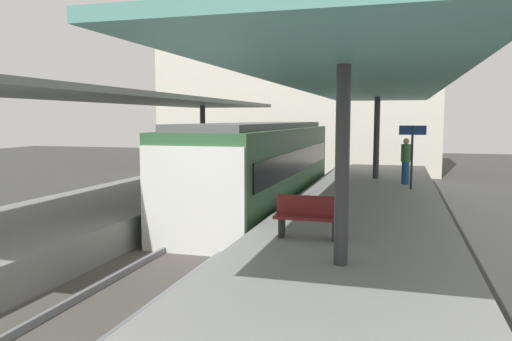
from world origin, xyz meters
TOP-DOWN VIEW (x-y plane):
  - ground_plane at (0.00, 0.00)m, footprint 80.00×80.00m
  - platform_left at (-3.80, 0.00)m, footprint 4.40×28.00m
  - platform_right at (3.80, 0.00)m, footprint 4.40×28.00m
  - track_ballast at (0.00, 0.00)m, footprint 3.20×28.00m
  - rail_near_side at (-0.72, 0.00)m, footprint 0.08×28.00m
  - rail_far_side at (0.72, 0.00)m, footprint 0.08×28.00m
  - commuter_train at (0.00, 3.89)m, footprint 2.78×12.59m
  - canopy_left at (-3.80, 1.40)m, footprint 4.18×21.00m
  - canopy_right at (3.80, 1.40)m, footprint 4.18×21.00m
  - platform_bench at (2.95, -3.18)m, footprint 1.40×0.41m
  - platform_sign at (5.13, 4.79)m, footprint 0.90×0.08m
  - passenger_near_bench at (4.95, 6.16)m, footprint 0.36×0.36m
  - station_building_backdrop at (-1.91, 20.00)m, footprint 18.00×6.00m

SIDE VIEW (x-z plane):
  - ground_plane at x=0.00m, z-range 0.00..0.00m
  - track_ballast at x=0.00m, z-range 0.00..0.20m
  - rail_near_side at x=-0.72m, z-range 0.20..0.34m
  - rail_far_side at x=0.72m, z-range 0.20..0.34m
  - platform_left at x=-3.80m, z-range 0.00..1.00m
  - platform_right at x=3.80m, z-range 0.00..1.00m
  - platform_bench at x=2.95m, z-range 1.03..1.89m
  - commuter_train at x=0.00m, z-range 0.18..3.28m
  - passenger_near_bench at x=4.95m, z-range 1.03..2.75m
  - platform_sign at x=5.13m, z-range 1.52..3.73m
  - canopy_left at x=-3.80m, z-range 2.47..5.65m
  - canopy_right at x=3.80m, z-range 2.61..6.09m
  - station_building_backdrop at x=-1.91m, z-range 0.00..11.00m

